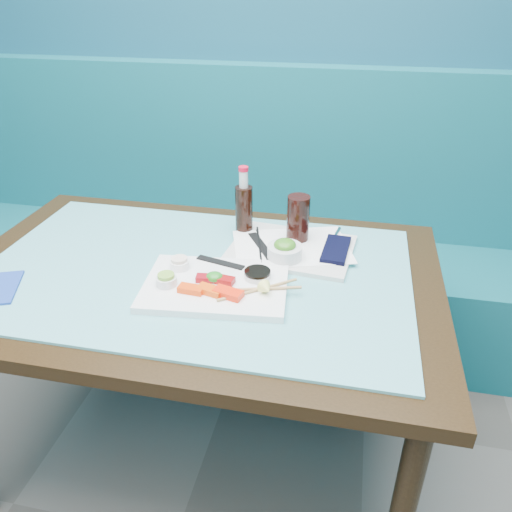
% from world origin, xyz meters
% --- Properties ---
extents(booth_bench, '(3.00, 0.56, 1.17)m').
position_xyz_m(booth_bench, '(0.00, 2.29, 0.37)').
color(booth_bench, '#0F5A63').
rests_on(booth_bench, ground).
extents(dining_table, '(1.40, 0.90, 0.75)m').
position_xyz_m(dining_table, '(0.00, 1.45, 0.67)').
color(dining_table, black).
rests_on(dining_table, ground).
extents(glass_top, '(1.22, 0.76, 0.01)m').
position_xyz_m(glass_top, '(0.00, 1.45, 0.75)').
color(glass_top, '#5AADB4').
rests_on(glass_top, dining_table).
extents(sashimi_plate, '(0.41, 0.31, 0.02)m').
position_xyz_m(sashimi_plate, '(0.09, 1.37, 0.77)').
color(sashimi_plate, white).
rests_on(sashimi_plate, glass_top).
extents(salmon_left, '(0.07, 0.04, 0.02)m').
position_xyz_m(salmon_left, '(0.04, 1.31, 0.79)').
color(salmon_left, '#FA3F0A').
rests_on(salmon_left, sashimi_plate).
extents(salmon_mid, '(0.08, 0.05, 0.02)m').
position_xyz_m(salmon_mid, '(0.09, 1.32, 0.79)').
color(salmon_mid, '#FA4D0A').
rests_on(salmon_mid, sashimi_plate).
extents(salmon_right, '(0.08, 0.05, 0.02)m').
position_xyz_m(salmon_right, '(0.14, 1.31, 0.79)').
color(salmon_right, '#FF280A').
rests_on(salmon_right, sashimi_plate).
extents(tuna_left, '(0.05, 0.04, 0.02)m').
position_xyz_m(tuna_left, '(0.06, 1.37, 0.79)').
color(tuna_left, maroon).
rests_on(tuna_left, sashimi_plate).
extents(tuna_right, '(0.05, 0.04, 0.02)m').
position_xyz_m(tuna_right, '(0.11, 1.37, 0.79)').
color(tuna_right, maroon).
rests_on(tuna_right, sashimi_plate).
extents(seaweed_garnish, '(0.06, 0.06, 0.03)m').
position_xyz_m(seaweed_garnish, '(0.08, 1.38, 0.79)').
color(seaweed_garnish, '#20791C').
rests_on(seaweed_garnish, sashimi_plate).
extents(ramekin_wasabi, '(0.07, 0.07, 0.02)m').
position_xyz_m(ramekin_wasabi, '(-0.04, 1.33, 0.79)').
color(ramekin_wasabi, white).
rests_on(ramekin_wasabi, sashimi_plate).
extents(wasabi_fill, '(0.06, 0.06, 0.01)m').
position_xyz_m(wasabi_fill, '(-0.04, 1.33, 0.81)').
color(wasabi_fill, '#74AC37').
rests_on(wasabi_fill, ramekin_wasabi).
extents(ramekin_ginger, '(0.06, 0.06, 0.02)m').
position_xyz_m(ramekin_ginger, '(-0.03, 1.42, 0.79)').
color(ramekin_ginger, white).
rests_on(ramekin_ginger, sashimi_plate).
extents(ginger_fill, '(0.06, 0.06, 0.01)m').
position_xyz_m(ginger_fill, '(-0.03, 1.42, 0.81)').
color(ginger_fill, beige).
rests_on(ginger_fill, ramekin_ginger).
extents(soy_dish, '(0.10, 0.10, 0.01)m').
position_xyz_m(soy_dish, '(0.19, 1.42, 0.79)').
color(soy_dish, silver).
rests_on(soy_dish, sashimi_plate).
extents(soy_fill, '(0.09, 0.09, 0.01)m').
position_xyz_m(soy_fill, '(0.19, 1.42, 0.80)').
color(soy_fill, black).
rests_on(soy_fill, soy_dish).
extents(lemon_wedge, '(0.05, 0.05, 0.04)m').
position_xyz_m(lemon_wedge, '(0.23, 1.34, 0.80)').
color(lemon_wedge, '#FFFD78').
rests_on(lemon_wedge, sashimi_plate).
extents(chopstick_sleeve, '(0.15, 0.06, 0.00)m').
position_xyz_m(chopstick_sleeve, '(0.07, 1.47, 0.78)').
color(chopstick_sleeve, black).
rests_on(chopstick_sleeve, sashimi_plate).
extents(wooden_chopstick_a, '(0.24, 0.08, 0.01)m').
position_xyz_m(wooden_chopstick_a, '(0.20, 1.35, 0.78)').
color(wooden_chopstick_a, '#AD8151').
rests_on(wooden_chopstick_a, sashimi_plate).
extents(wooden_chopstick_b, '(0.19, 0.15, 0.01)m').
position_xyz_m(wooden_chopstick_b, '(0.21, 1.35, 0.78)').
color(wooden_chopstick_b, '#A9844F').
rests_on(wooden_chopstick_b, sashimi_plate).
extents(serving_tray, '(0.39, 0.31, 0.01)m').
position_xyz_m(serving_tray, '(0.26, 1.62, 0.76)').
color(serving_tray, silver).
rests_on(serving_tray, glass_top).
extents(paper_placemat, '(0.41, 0.34, 0.00)m').
position_xyz_m(paper_placemat, '(0.26, 1.62, 0.77)').
color(paper_placemat, white).
rests_on(paper_placemat, serving_tray).
extents(seaweed_bowl, '(0.11, 0.11, 0.04)m').
position_xyz_m(seaweed_bowl, '(0.25, 1.55, 0.79)').
color(seaweed_bowl, silver).
rests_on(seaweed_bowl, serving_tray).
extents(seaweed_salad, '(0.08, 0.08, 0.03)m').
position_xyz_m(seaweed_salad, '(0.25, 1.55, 0.82)').
color(seaweed_salad, '#35751B').
rests_on(seaweed_salad, seaweed_bowl).
extents(cola_glass, '(0.09, 0.09, 0.14)m').
position_xyz_m(cola_glass, '(0.27, 1.68, 0.84)').
color(cola_glass, black).
rests_on(cola_glass, serving_tray).
extents(navy_pouch, '(0.08, 0.17, 0.01)m').
position_xyz_m(navy_pouch, '(0.39, 1.62, 0.78)').
color(navy_pouch, black).
rests_on(navy_pouch, serving_tray).
extents(fork, '(0.03, 0.09, 0.01)m').
position_xyz_m(fork, '(0.39, 1.73, 0.78)').
color(fork, silver).
rests_on(fork, serving_tray).
extents(black_chopstick_a, '(0.07, 0.23, 0.01)m').
position_xyz_m(black_chopstick_a, '(0.16, 1.61, 0.77)').
color(black_chopstick_a, black).
rests_on(black_chopstick_a, serving_tray).
extents(black_chopstick_b, '(0.08, 0.19, 0.01)m').
position_xyz_m(black_chopstick_b, '(0.17, 1.61, 0.77)').
color(black_chopstick_b, black).
rests_on(black_chopstick_b, serving_tray).
extents(tray_sleeve, '(0.11, 0.15, 0.00)m').
position_xyz_m(tray_sleeve, '(0.16, 1.61, 0.77)').
color(tray_sleeve, black).
rests_on(tray_sleeve, serving_tray).
extents(cola_bottle_body, '(0.07, 0.07, 0.16)m').
position_xyz_m(cola_bottle_body, '(0.09, 1.71, 0.84)').
color(cola_bottle_body, black).
rests_on(cola_bottle_body, glass_top).
extents(cola_bottle_neck, '(0.03, 0.03, 0.05)m').
position_xyz_m(cola_bottle_neck, '(0.09, 1.71, 0.95)').
color(cola_bottle_neck, silver).
rests_on(cola_bottle_neck, cola_bottle_body).
extents(cola_bottle_cap, '(0.03, 0.03, 0.01)m').
position_xyz_m(cola_bottle_cap, '(0.09, 1.71, 0.98)').
color(cola_bottle_cap, red).
rests_on(cola_bottle_cap, cola_bottle_neck).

